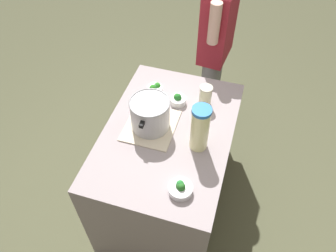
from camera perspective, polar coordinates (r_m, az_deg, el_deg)
name	(u,v)px	position (r m, az deg, el deg)	size (l,w,h in m)	color
ground_plane	(168,200)	(2.77, 0.00, -12.61)	(8.00, 8.00, 0.00)	#515239
counter_slab	(168,170)	(2.40, 0.00, -7.64)	(1.12, 0.78, 0.87)	gray
dish_cloth	(151,125)	(2.08, -2.98, 0.10)	(0.34, 0.31, 0.01)	beige
cooking_pot	(150,114)	(2.00, -3.10, 2.16)	(0.31, 0.24, 0.20)	#B7B7BC
lemonade_pitcher	(200,128)	(1.87, 5.51, -0.39)	(0.11, 0.11, 0.31)	#F0EEA5
mason_jar	(205,96)	(2.17, 6.45, 5.19)	(0.08, 0.08, 0.15)	beige
broccoli_bowl_front	(178,99)	(2.19, 1.70, 4.59)	(0.11, 0.11, 0.08)	silver
broccoli_bowl_center	(155,89)	(2.26, -2.23, 6.36)	(0.10, 0.10, 0.08)	silver
broccoli_bowl_back	(180,188)	(1.78, 2.16, -10.62)	(0.13, 0.13, 0.07)	silver
person_cook	(215,49)	(2.71, 8.10, 12.97)	(0.50, 0.23, 1.57)	slate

